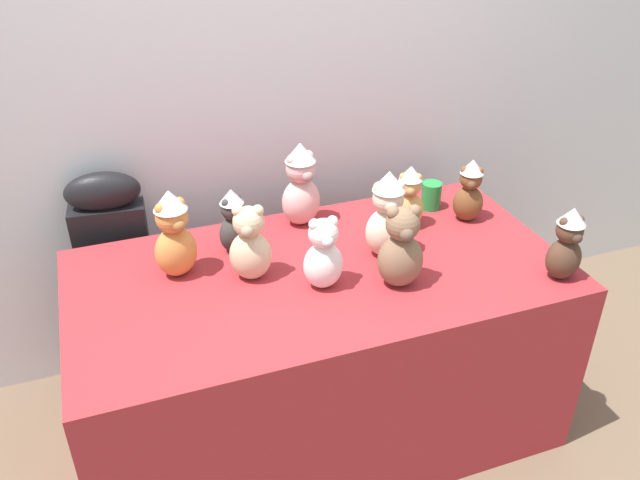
# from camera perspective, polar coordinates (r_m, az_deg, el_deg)

# --- Properties ---
(ground_plane) EXTENTS (10.00, 10.00, 0.00)m
(ground_plane) POSITION_cam_1_polar(r_m,az_deg,el_deg) (2.57, 2.02, -19.40)
(ground_plane) COLOR brown
(wall_back) EXTENTS (7.00, 0.08, 2.60)m
(wall_back) POSITION_cam_1_polar(r_m,az_deg,el_deg) (2.62, -5.34, 15.83)
(wall_back) COLOR silver
(wall_back) RESTS_ON ground_plane
(display_table) EXTENTS (1.70, 0.87, 0.73)m
(display_table) POSITION_cam_1_polar(r_m,az_deg,el_deg) (2.47, 0.00, -9.74)
(display_table) COLOR maroon
(display_table) RESTS_ON ground_plane
(instrument_case) EXTENTS (0.29, 0.15, 0.96)m
(instrument_case) POSITION_cam_1_polar(r_m,az_deg,el_deg) (2.77, -17.15, -3.30)
(instrument_case) COLOR black
(instrument_case) RESTS_ON ground_plane
(teddy_bear_blush) EXTENTS (0.17, 0.16, 0.33)m
(teddy_bear_blush) POSITION_cam_1_polar(r_m,az_deg,el_deg) (2.46, -1.69, 4.81)
(teddy_bear_blush) COLOR beige
(teddy_bear_blush) RESTS_ON display_table
(teddy_bear_mocha) EXTENTS (0.17, 0.16, 0.29)m
(teddy_bear_mocha) POSITION_cam_1_polar(r_m,az_deg,el_deg) (2.12, 7.11, -0.80)
(teddy_bear_mocha) COLOR #7F6047
(teddy_bear_mocha) RESTS_ON display_table
(teddy_bear_ginger) EXTENTS (0.18, 0.16, 0.32)m
(teddy_bear_ginger) POSITION_cam_1_polar(r_m,az_deg,el_deg) (2.20, -12.66, 0.47)
(teddy_bear_ginger) COLOR #D17F3D
(teddy_bear_ginger) RESTS_ON display_table
(teddy_bear_cocoa) EXTENTS (0.12, 0.11, 0.27)m
(teddy_bear_cocoa) POSITION_cam_1_polar(r_m,az_deg,el_deg) (2.29, 20.77, -0.37)
(teddy_bear_cocoa) COLOR #4C3323
(teddy_bear_cocoa) RESTS_ON display_table
(teddy_bear_sand) EXTENTS (0.17, 0.16, 0.27)m
(teddy_bear_sand) POSITION_cam_1_polar(r_m,az_deg,el_deg) (2.16, -6.15, -0.43)
(teddy_bear_sand) COLOR #CCB78E
(teddy_bear_sand) RESTS_ON display_table
(teddy_bear_charcoal) EXTENTS (0.14, 0.14, 0.25)m
(teddy_bear_charcoal) POSITION_cam_1_polar(r_m,az_deg,el_deg) (2.32, -7.60, 1.64)
(teddy_bear_charcoal) COLOR #383533
(teddy_bear_charcoal) RESTS_ON display_table
(teddy_bear_snow) EXTENTS (0.13, 0.12, 0.26)m
(teddy_bear_snow) POSITION_cam_1_polar(r_m,az_deg,el_deg) (2.10, 0.29, -1.34)
(teddy_bear_snow) COLOR white
(teddy_bear_snow) RESTS_ON display_table
(teddy_bear_chestnut) EXTENTS (0.15, 0.14, 0.25)m
(teddy_bear_chestnut) POSITION_cam_1_polar(r_m,az_deg,el_deg) (2.56, 12.94, 4.20)
(teddy_bear_chestnut) COLOR brown
(teddy_bear_chestnut) RESTS_ON display_table
(teddy_bear_cream) EXTENTS (0.17, 0.15, 0.33)m
(teddy_bear_cream) POSITION_cam_1_polar(r_m,az_deg,el_deg) (2.26, 5.91, 2.17)
(teddy_bear_cream) COLOR beige
(teddy_bear_cream) RESTS_ON display_table
(teddy_bear_honey) EXTENTS (0.14, 0.13, 0.25)m
(teddy_bear_honey) POSITION_cam_1_polar(r_m,az_deg,el_deg) (2.47, 7.80, 3.70)
(teddy_bear_honey) COLOR tan
(teddy_bear_honey) RESTS_ON display_table
(party_cup_green) EXTENTS (0.08, 0.08, 0.11)m
(party_cup_green) POSITION_cam_1_polar(r_m,az_deg,el_deg) (2.65, 9.70, 3.85)
(party_cup_green) COLOR #238C3D
(party_cup_green) RESTS_ON display_table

